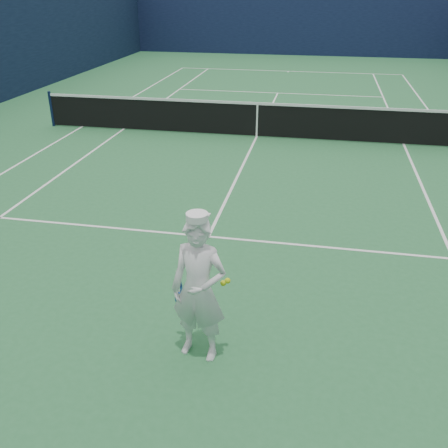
# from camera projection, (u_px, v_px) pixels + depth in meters

# --- Properties ---
(ground) EXTENTS (80.00, 80.00, 0.00)m
(ground) POSITION_uv_depth(u_px,v_px,m) (257.00, 137.00, 14.50)
(ground) COLOR #276738
(ground) RESTS_ON ground
(court_markings) EXTENTS (11.03, 23.83, 0.01)m
(court_markings) POSITION_uv_depth(u_px,v_px,m) (257.00, 137.00, 14.50)
(court_markings) COLOR white
(court_markings) RESTS_ON ground
(windscreen_fence) EXTENTS (20.12, 36.12, 4.00)m
(windscreen_fence) POSITION_uv_depth(u_px,v_px,m) (259.00, 66.00, 13.62)
(windscreen_fence) COLOR #0E1736
(windscreen_fence) RESTS_ON ground
(tennis_net) EXTENTS (12.88, 0.09, 1.07)m
(tennis_net) POSITION_uv_depth(u_px,v_px,m) (257.00, 118.00, 14.26)
(tennis_net) COLOR #141E4C
(tennis_net) RESTS_ON ground
(tennis_player) EXTENTS (0.76, 0.58, 1.88)m
(tennis_player) POSITION_uv_depth(u_px,v_px,m) (199.00, 290.00, 5.71)
(tennis_player) COLOR white
(tennis_player) RESTS_ON ground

